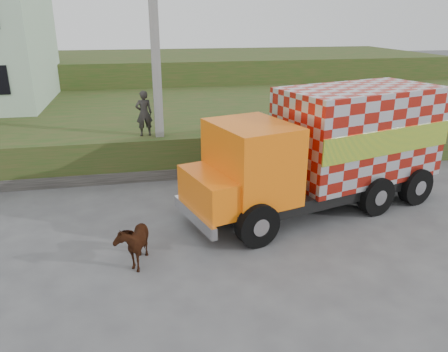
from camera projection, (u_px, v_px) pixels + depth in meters
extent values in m
plane|color=#474749|center=(209.00, 227.00, 12.30)|extent=(120.00, 120.00, 0.00)
cube|color=#254B19|center=(174.00, 122.00, 21.24)|extent=(40.00, 12.00, 1.50)
cube|color=#254B19|center=(158.00, 76.00, 32.03)|extent=(40.00, 12.00, 3.00)
cube|color=#595651|center=(134.00, 175.00, 15.72)|extent=(16.00, 0.50, 0.40)
cube|color=gray|center=(156.00, 66.00, 14.97)|extent=(0.30, 0.30, 8.00)
cube|color=black|center=(321.00, 185.00, 13.44)|extent=(7.57, 4.24, 0.37)
cube|color=orange|center=(252.00, 161.00, 11.93)|extent=(2.51, 2.87, 2.12)
cube|color=orange|center=(212.00, 191.00, 11.62)|extent=(1.63, 2.43, 0.95)
cube|color=silver|center=(358.00, 132.00, 13.47)|extent=(5.39, 3.79, 2.75)
cube|color=yellow|center=(390.00, 142.00, 12.39)|extent=(4.69, 1.39, 0.74)
cube|color=yellow|center=(330.00, 124.00, 14.54)|extent=(4.69, 1.39, 0.74)
cube|color=silver|center=(194.00, 216.00, 11.60)|extent=(0.83, 2.39, 0.32)
cylinder|color=black|center=(257.00, 225.00, 11.12)|extent=(1.22, 0.68, 1.17)
cylinder|color=black|center=(215.00, 193.00, 13.15)|extent=(1.22, 0.68, 1.17)
cylinder|color=black|center=(376.00, 196.00, 12.93)|extent=(1.22, 0.68, 1.17)
cylinder|color=black|center=(322.00, 172.00, 14.95)|extent=(1.22, 0.68, 1.17)
cylinder|color=black|center=(416.00, 186.00, 13.67)|extent=(1.22, 0.68, 1.17)
cylinder|color=black|center=(359.00, 164.00, 15.69)|extent=(1.22, 0.68, 1.17)
imported|color=black|center=(133.00, 241.00, 10.34)|extent=(0.90, 1.46, 1.15)
imported|color=#2E2C29|center=(144.00, 113.00, 15.64)|extent=(0.64, 0.47, 1.64)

